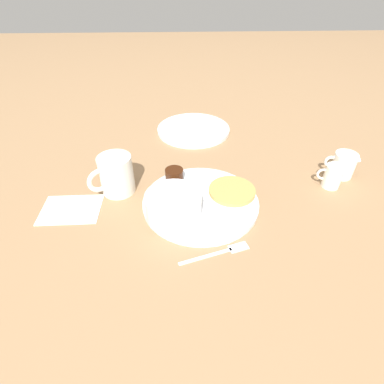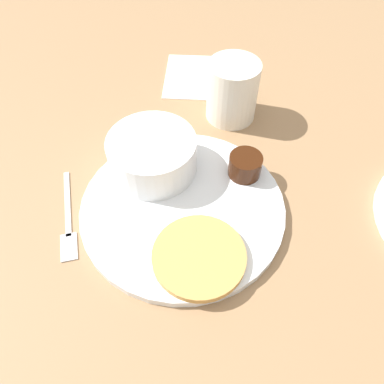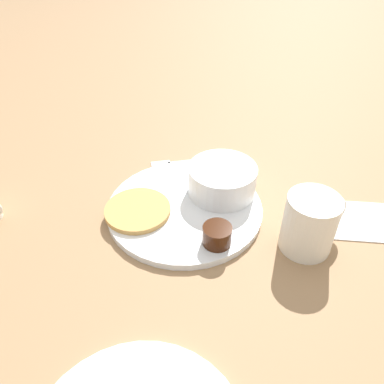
# 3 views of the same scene
# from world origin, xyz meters

# --- Properties ---
(ground_plane) EXTENTS (4.00, 4.00, 0.00)m
(ground_plane) POSITION_xyz_m (0.00, 0.00, 0.00)
(ground_plane) COLOR #93704C
(plate) EXTENTS (0.26, 0.26, 0.01)m
(plate) POSITION_xyz_m (0.00, 0.00, 0.01)
(plate) COLOR white
(plate) RESTS_ON ground_plane
(pancake_stack) EXTENTS (0.11, 0.11, 0.01)m
(pancake_stack) POSITION_xyz_m (0.08, 0.03, 0.02)
(pancake_stack) COLOR tan
(pancake_stack) RESTS_ON plate
(bowl) EXTENTS (0.12, 0.12, 0.05)m
(bowl) POSITION_xyz_m (-0.06, -0.05, 0.04)
(bowl) COLOR white
(bowl) RESTS_ON plate
(syrup_cup) EXTENTS (0.04, 0.04, 0.03)m
(syrup_cup) POSITION_xyz_m (-0.06, 0.08, 0.03)
(syrup_cup) COLOR #38190A
(syrup_cup) RESTS_ON plate
(butter_ramekin) EXTENTS (0.04, 0.04, 0.04)m
(butter_ramekin) POSITION_xyz_m (-0.09, -0.05, 0.03)
(butter_ramekin) COLOR white
(butter_ramekin) RESTS_ON plate
(coffee_mug) EXTENTS (0.10, 0.09, 0.09)m
(coffee_mug) POSITION_xyz_m (-0.20, 0.06, 0.05)
(coffee_mug) COLOR silver
(coffee_mug) RESTS_ON ground_plane
(fork) EXTENTS (0.14, 0.06, 0.00)m
(fork) POSITION_xyz_m (0.03, -0.14, 0.00)
(fork) COLOR silver
(fork) RESTS_ON ground_plane
(napkin) EXTENTS (0.13, 0.10, 0.00)m
(napkin) POSITION_xyz_m (-0.29, -0.01, 0.00)
(napkin) COLOR white
(napkin) RESTS_ON ground_plane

